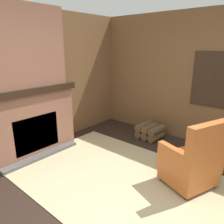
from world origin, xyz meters
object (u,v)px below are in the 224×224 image
object	(u,v)px
storage_case	(55,79)
firewood_stack	(150,131)
oil_lamp_vase	(10,83)
armchair	(192,163)

from	to	relation	value
storage_case	firewood_stack	bearing A→B (deg)	46.57
oil_lamp_vase	storage_case	distance (m)	0.86
armchair	firewood_stack	world-z (taller)	armchair
storage_case	armchair	bearing A→B (deg)	6.04
firewood_stack	storage_case	bearing A→B (deg)	-133.43
armchair	firewood_stack	distance (m)	1.72
oil_lamp_vase	storage_case	world-z (taller)	oil_lamp_vase
oil_lamp_vase	storage_case	xyz separation A→B (m)	(0.00, 0.86, -0.03)
firewood_stack	storage_case	world-z (taller)	storage_case
armchair	oil_lamp_vase	distance (m)	3.00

